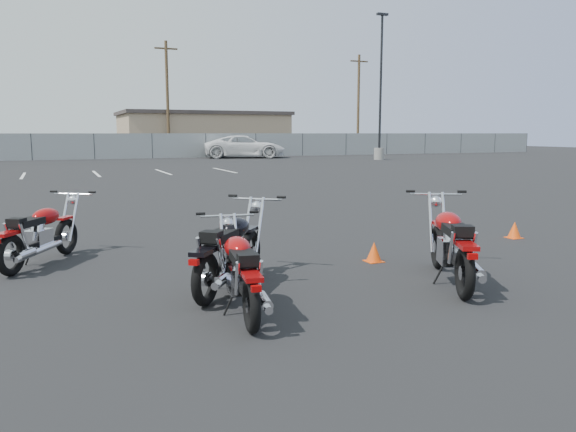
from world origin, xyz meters
name	(u,v)px	position (x,y,z in m)	size (l,w,h in m)	color
ground	(292,271)	(0.00, 0.00, 0.00)	(120.00, 120.00, 0.00)	black
motorcycle_front_red	(40,234)	(-3.06, 1.73, 0.43)	(1.34, 1.81, 0.94)	black
motorcycle_second_black	(231,250)	(-0.99, -0.49, 0.46)	(1.60, 1.84, 1.01)	black
motorcycle_third_red	(241,272)	(-1.15, -1.36, 0.42)	(0.72, 1.87, 0.92)	black
motorcycle_rear_red	(452,245)	(1.57, -1.28, 0.47)	(1.33, 2.05, 1.04)	black
training_cone_near	(374,252)	(1.31, 0.07, 0.14)	(0.24, 0.24, 0.28)	#FF4F0D
training_cone_far	(514,230)	(4.54, 0.68, 0.14)	(0.24, 0.24, 0.29)	#FF4F0D
light_pole_east	(380,123)	(18.08, 26.74, 2.50)	(0.80, 0.70, 9.74)	gray
chainlink_fence	(94,146)	(0.00, 35.00, 0.90)	(80.06, 0.06, 1.80)	gray
tan_building_east	(202,133)	(10.00, 44.00, 1.86)	(14.40, 9.40, 3.70)	tan
utility_pole_c	(167,97)	(6.00, 39.00, 4.69)	(1.80, 0.24, 9.00)	#453320
utility_pole_d	(358,102)	(24.00, 40.00, 4.69)	(1.80, 0.24, 9.00)	#453320
parking_line_stripes	(61,175)	(-2.50, 20.00, 0.00)	(15.12, 4.00, 0.01)	silver
white_van	(245,140)	(10.44, 33.01, 1.31)	(6.88, 2.75, 2.61)	white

